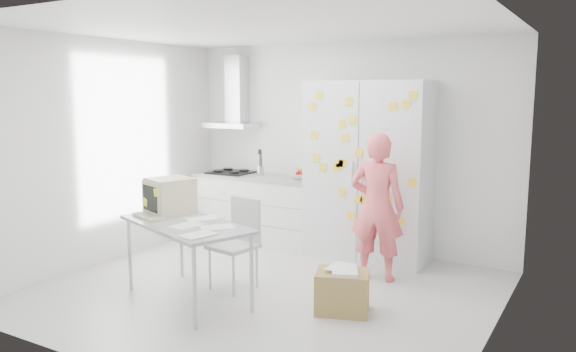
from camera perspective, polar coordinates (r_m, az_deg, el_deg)
The scene contains 10 objects.
floor at distance 6.00m, azimuth -2.37°, elevation -11.70°, with size 4.50×4.00×0.02m, color silver.
walls at distance 6.29m, azimuth 1.09°, elevation 2.02°, with size 4.52×4.01×2.70m.
ceiling at distance 5.67m, azimuth -2.55°, elevation 14.98°, with size 4.50×4.00×0.02m, color white.
counter_run at distance 7.87m, azimuth -3.09°, elevation -3.16°, with size 1.84×0.63×1.28m.
range_hood at distance 8.08m, azimuth -5.34°, elevation 7.74°, with size 0.70×0.48×1.01m.
tall_cabinet at distance 6.98m, azimuth 8.14°, elevation 0.51°, with size 1.50×0.68×2.20m.
person at distance 6.23m, azimuth 9.02°, elevation -3.10°, with size 0.60×0.39×1.64m, color #FD626C.
desk at distance 5.87m, azimuth -11.41°, elevation -3.18°, with size 1.63×1.20×1.17m.
chair at distance 5.98m, azimuth -5.09°, elevation -6.27°, with size 0.49×0.49×0.95m.
cardboard_box at distance 5.42m, azimuth 5.54°, elevation -11.56°, with size 0.59×0.53×0.43m.
Camera 1 is at (3.04, -4.74, 2.06)m, focal length 35.00 mm.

